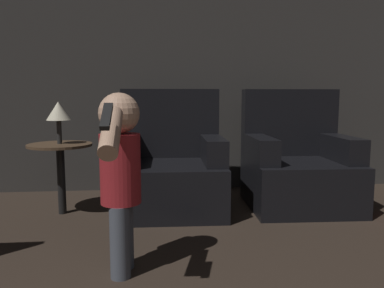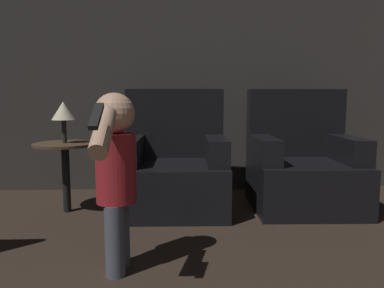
{
  "view_description": "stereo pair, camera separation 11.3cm",
  "coord_description": "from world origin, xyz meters",
  "px_view_note": "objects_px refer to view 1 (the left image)",
  "views": [
    {
      "loc": [
        -0.32,
        0.84,
        0.89
      ],
      "look_at": [
        -0.1,
        3.23,
        0.6
      ],
      "focal_mm": 35.0,
      "sensor_mm": 36.0,
      "label": 1
    },
    {
      "loc": [
        -0.21,
        0.83,
        0.89
      ],
      "look_at": [
        -0.1,
        3.23,
        0.6
      ],
      "focal_mm": 35.0,
      "sensor_mm": 36.0,
      "label": 2
    }
  ],
  "objects_px": {
    "person_toddler": "(120,169)",
    "armchair_right": "(297,166)",
    "armchair_left": "(171,169)",
    "lamp": "(58,112)"
  },
  "relations": [
    {
      "from": "armchair_right",
      "to": "lamp",
      "type": "relative_size",
      "value": 3.03
    },
    {
      "from": "person_toddler",
      "to": "lamp",
      "type": "xyz_separation_m",
      "value": [
        -0.56,
        1.06,
        0.25
      ]
    },
    {
      "from": "armchair_left",
      "to": "lamp",
      "type": "relative_size",
      "value": 3.03
    },
    {
      "from": "armchair_left",
      "to": "lamp",
      "type": "xyz_separation_m",
      "value": [
        -0.85,
        -0.07,
        0.46
      ]
    },
    {
      "from": "armchair_right",
      "to": "person_toddler",
      "type": "relative_size",
      "value": 1.05
    },
    {
      "from": "person_toddler",
      "to": "lamp",
      "type": "relative_size",
      "value": 2.88
    },
    {
      "from": "armchair_left",
      "to": "lamp",
      "type": "distance_m",
      "value": 0.97
    },
    {
      "from": "person_toddler",
      "to": "armchair_right",
      "type": "bearing_deg",
      "value": -45.34
    },
    {
      "from": "armchair_right",
      "to": "person_toddler",
      "type": "distance_m",
      "value": 1.77
    },
    {
      "from": "armchair_left",
      "to": "armchair_right",
      "type": "bearing_deg",
      "value": 1.56
    }
  ]
}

